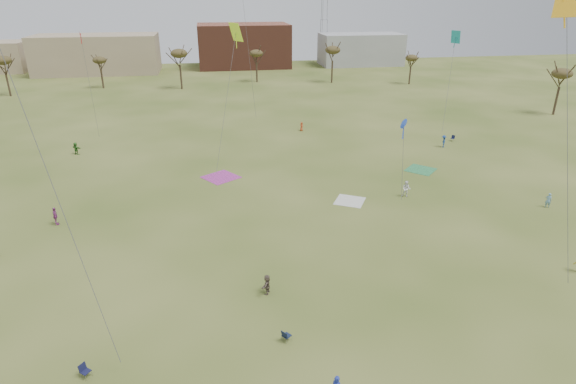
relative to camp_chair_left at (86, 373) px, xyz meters
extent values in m
plane|color=#374A17|center=(14.25, 0.74, -0.26)|extent=(260.00, 260.00, 0.00)
imported|color=brown|center=(11.61, 6.53, 0.53)|extent=(1.00, 1.53, 1.58)
imported|color=#6898AE|center=(42.58, 16.83, 0.55)|extent=(0.70, 0.62, 1.62)
imported|color=#963E84|center=(-7.19, 21.17, 0.64)|extent=(0.71, 1.14, 1.80)
imported|color=white|center=(28.98, 21.89, 0.66)|extent=(1.12, 1.04, 1.85)
imported|color=#306C24|center=(-10.39, 43.35, 0.59)|extent=(1.55, 1.37, 1.70)
imported|color=#B5431F|center=(22.70, 49.83, 0.45)|extent=(0.76, 0.83, 1.42)
imported|color=navy|center=(41.31, 37.92, 0.63)|extent=(1.06, 1.31, 1.77)
cube|color=silver|center=(22.56, 21.79, -0.26)|extent=(4.05, 4.05, 0.03)
cube|color=#A93491|center=(9.03, 31.19, -0.26)|extent=(5.17, 5.17, 0.03)
cube|color=#30844B|center=(34.18, 29.58, -0.26)|extent=(4.63, 4.63, 0.03)
cube|color=#131535|center=(0.02, -0.01, 0.16)|extent=(0.70, 0.70, 0.04)
cube|color=#131535|center=(-0.17, 0.13, 0.39)|extent=(0.41, 0.48, 0.44)
cube|color=#131D36|center=(12.20, 1.12, 0.16)|extent=(0.70, 0.70, 0.04)
cube|color=#131D36|center=(12.02, 0.98, 0.39)|extent=(0.41, 0.47, 0.44)
cube|color=#131835|center=(44.09, 40.46, 0.16)|extent=(0.71, 0.71, 0.04)
cube|color=#131835|center=(44.27, 40.61, 0.39)|extent=(0.43, 0.46, 0.44)
cube|color=gold|center=(32.06, 7.15, 20.09)|extent=(1.07, 1.07, 2.11)
cube|color=gold|center=(32.06, 7.15, 19.35)|extent=(0.08, 0.08, 1.90)
cylinder|color=#4C4C51|center=(32.94, 4.97, 10.37)|extent=(1.81, 4.40, 19.46)
cone|color=blue|center=(27.35, 20.50, 8.45)|extent=(1.09, 0.08, 1.09)
cube|color=blue|center=(27.35, 20.50, 7.76)|extent=(0.08, 0.08, 1.78)
cylinder|color=#4C4C51|center=(27.32, 19.82, 4.55)|extent=(0.09, 1.38, 7.82)
cone|color=#B01219|center=(-8.44, 48.03, 15.19)|extent=(0.83, 0.06, 0.83)
cube|color=#B01219|center=(-8.44, 48.03, 14.66)|extent=(0.08, 0.08, 1.36)
cylinder|color=#4C4C51|center=(-8.35, 48.26, 7.91)|extent=(0.23, 0.50, 14.55)
cube|color=#BCE926|center=(11.82, 34.74, 16.27)|extent=(1.14, 1.14, 2.24)
cube|color=#BCE926|center=(11.82, 34.74, 15.49)|extent=(0.08, 0.08, 2.02)
cylinder|color=#4C4C51|center=(10.17, 32.57, 8.46)|extent=(3.35, 4.39, 15.65)
cylinder|color=#4C4C51|center=(0.21, 1.00, 10.45)|extent=(3.81, 2.28, 19.63)
cylinder|color=#4C4C51|center=(14.93, 56.26, 13.41)|extent=(2.10, 0.82, 25.55)
cube|color=teal|center=(46.89, 48.81, 14.00)|extent=(1.04, 1.04, 2.04)
cube|color=teal|center=(46.89, 48.81, 13.28)|extent=(0.08, 0.08, 1.83)
cylinder|color=#4C4C51|center=(45.22, 45.84, 7.32)|extent=(3.39, 5.98, 13.37)
cylinder|color=#3A2B1E|center=(-33.75, 86.74, 2.29)|extent=(0.40, 0.40, 5.10)
ellipsoid|color=#473D1E|center=(-33.75, 86.74, 7.22)|extent=(3.57, 3.57, 1.87)
cylinder|color=#3A2B1E|center=(-15.75, 92.74, 1.90)|extent=(0.40, 0.40, 4.32)
ellipsoid|color=#473D1E|center=(-15.75, 92.74, 6.08)|extent=(3.02, 3.02, 1.58)
cylinder|color=#3A2B1E|center=(2.25, 88.74, 2.44)|extent=(0.40, 0.40, 5.40)
ellipsoid|color=#473D1E|center=(2.25, 88.74, 7.66)|extent=(3.78, 3.78, 1.98)
cylinder|color=#3A2B1E|center=(20.25, 94.74, 2.08)|extent=(0.40, 0.40, 4.68)
ellipsoid|color=#473D1E|center=(20.25, 94.74, 6.60)|extent=(3.28, 3.28, 1.72)
cylinder|color=#3A2B1E|center=(38.25, 90.74, 2.38)|extent=(0.40, 0.40, 5.28)
ellipsoid|color=#473D1E|center=(38.25, 90.74, 7.48)|extent=(3.70, 3.70, 1.94)
cylinder|color=#3A2B1E|center=(56.25, 85.74, 1.84)|extent=(0.40, 0.40, 4.20)
ellipsoid|color=#473D1E|center=(56.25, 85.74, 5.90)|extent=(2.94, 2.94, 1.54)
cylinder|color=#3A2B1E|center=(70.25, 52.74, 2.26)|extent=(0.40, 0.40, 5.04)
ellipsoid|color=#473D1E|center=(70.25, 52.74, 7.13)|extent=(3.53, 3.53, 1.85)
cube|color=#937F60|center=(-20.75, 115.74, 4.74)|extent=(32.00, 14.00, 10.00)
cube|color=brown|center=(19.25, 120.74, 5.74)|extent=(26.00, 16.00, 12.00)
cube|color=gray|center=(54.25, 118.74, 4.24)|extent=(24.00, 12.00, 9.00)
camera|label=1|loc=(8.24, -23.00, 20.83)|focal=29.45mm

